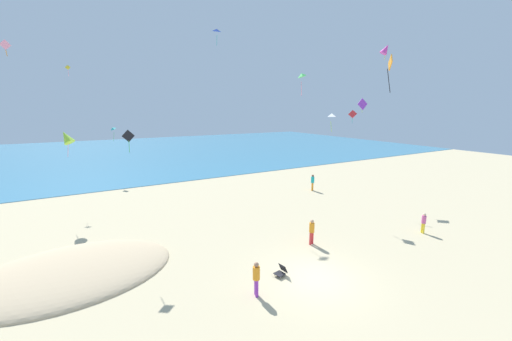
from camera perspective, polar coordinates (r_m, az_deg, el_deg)
name	(u,v)px	position (r m, az deg, el deg)	size (l,w,h in m)	color
ground_plane	(233,218)	(24.30, -4.40, -9.10)	(120.00, 120.00, 0.00)	#C6B58C
ocean_water	(142,151)	(65.91, -21.09, 3.44)	(120.00, 60.00, 0.05)	teal
dune_mound	(70,274)	(19.46, -32.16, -16.51)	(10.34, 7.24, 1.25)	tan
beach_chair_far_right	(281,271)	(16.52, 4.89, -18.71)	(0.69, 0.60, 0.61)	black
person_0	(313,181)	(32.40, 10.84, -2.07)	(0.49, 0.49, 1.76)	orange
person_1	(256,277)	(14.64, 0.06, -19.74)	(0.41, 0.41, 1.71)	purple
person_2	(312,230)	(19.80, 10.68, -11.22)	(0.38, 0.38, 1.69)	red
person_3	(424,222)	(24.26, 29.57, -8.55)	(0.37, 0.37, 1.48)	yellow
kite_pink	(5,45)	(22.11, -40.33, 17.92)	(0.49, 0.29, 0.87)	pink
kite_yellow	(68,68)	(36.30, -32.50, 16.31)	(0.50, 0.22, 1.12)	yellow
kite_white	(332,115)	(25.33, 14.36, 10.30)	(0.66, 0.84, 1.52)	white
kite_green	(301,75)	(16.12, 8.70, 17.64)	(0.60, 0.62, 1.17)	green
kite_blue	(217,30)	(29.22, -7.58, 25.19)	(0.65, 0.51, 1.43)	blue
kite_lime	(66,137)	(27.69, -32.68, 5.42)	(1.44, 1.41, 2.20)	#99DB33
kite_purple	(362,104)	(30.85, 19.82, 11.93)	(1.12, 0.25, 1.38)	purple
kite_black	(128,137)	(18.77, -23.37, 6.02)	(0.72, 0.16, 1.34)	black
kite_teal	(112,129)	(39.51, -25.91, 7.28)	(0.64, 0.77, 1.76)	#1EADAD
kite_orange	(390,64)	(15.13, 24.42, 18.16)	(0.49, 0.55, 1.65)	orange
kite_magenta	(386,49)	(30.13, 23.69, 20.61)	(1.18, 1.13, 1.41)	#DB3DA8
kite_red	(353,114)	(28.82, 18.10, 10.25)	(0.47, 0.67, 1.18)	red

